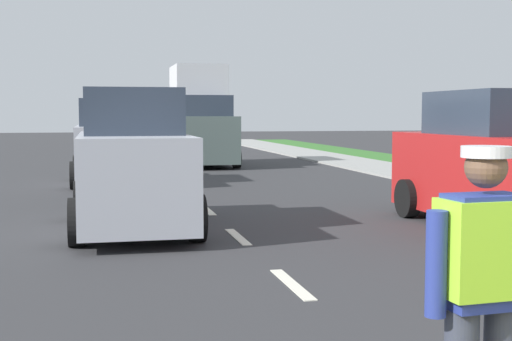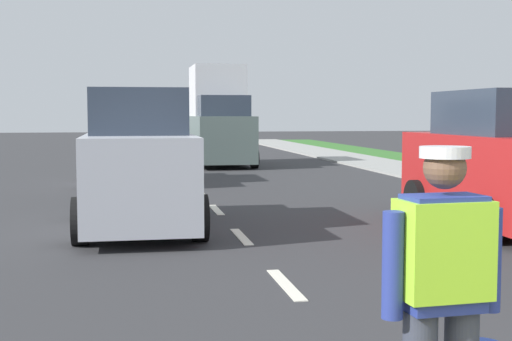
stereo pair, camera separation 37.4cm
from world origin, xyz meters
name	(u,v)px [view 2 (the right image)]	position (x,y,z in m)	size (l,w,h in m)	color
ground_plane	(180,171)	(0.00, 21.00, 0.00)	(96.00, 96.00, 0.00)	#333335
lane_center_line	(172,162)	(0.00, 25.20, 0.00)	(0.14, 46.40, 0.01)	silver
road_worker	(445,288)	(-0.04, 1.78, 0.93)	(0.76, 0.41, 1.67)	#383D4C
delivery_truck	(219,120)	(1.57, 23.34, 1.61)	(2.16, 4.60, 3.54)	slate
car_parked_curbside	(501,165)	(4.21, 8.76, 1.02)	(2.00, 3.95, 2.20)	red
car_oncoming_second	(126,144)	(-1.67, 17.39, 1.03)	(2.00, 4.07, 2.21)	silver
car_oncoming_lead	(139,165)	(-1.48, 9.74, 1.03)	(1.90, 4.05, 2.21)	silver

